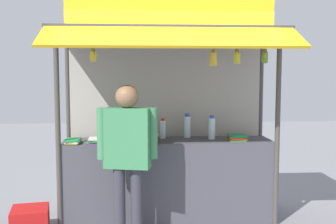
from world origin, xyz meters
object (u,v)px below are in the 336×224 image
Objects in this scene: water_bottle_rear_center at (163,129)px; magazine_stack_center at (237,138)px; water_bottle_left at (187,126)px; magazine_stack_back_left at (73,141)px; plastic_crate at (30,220)px; magazine_stack_far_right at (96,141)px; banana_bunch_inner_left at (213,59)px; water_bottle_mid_right at (212,128)px; banana_bunch_leftmost at (237,57)px; banana_bunch_rightmost at (265,57)px; vendor_person at (127,148)px; banana_bunch_inner_right at (93,56)px; magazine_stack_front_right at (149,138)px; water_bottle_front_left at (109,130)px.

water_bottle_rear_center reaches higher than magazine_stack_center.
magazine_stack_back_left is (-1.39, -0.34, -0.12)m from water_bottle_left.
plastic_crate is (-1.86, -0.52, -1.00)m from water_bottle_left.
magazine_stack_far_right is 1.67m from banana_bunch_inner_left.
magazine_stack_back_left is at bearing -173.08° from water_bottle_mid_right.
banana_bunch_leftmost is (0.81, -0.54, 0.88)m from water_bottle_rear_center.
magazine_stack_far_right is at bearing -172.11° from water_bottle_mid_right.
banana_bunch_leftmost is at bearing -0.23° from banana_bunch_inner_left.
banana_bunch_leftmost reaches higher than plastic_crate.
water_bottle_left reaches higher than water_bottle_rear_center.
water_bottle_mid_right is 1.18× the size of magazine_stack_far_right.
banana_bunch_inner_left is at bearing -137.14° from magazine_stack_center.
banana_bunch_rightmost reaches higher than water_bottle_rear_center.
banana_bunch_inner_left is (0.54, -0.54, 0.87)m from water_bottle_rear_center.
water_bottle_rear_center is 1.89m from plastic_crate.
water_bottle_mid_right reaches higher than magazine_stack_center.
banana_bunch_rightmost and banana_bunch_inner_left have the same top height.
water_bottle_rear_center is at bearing 20.25° from magazine_stack_far_right.
banana_bunch_inner_right is at bearing -21.13° from vendor_person.
water_bottle_mid_right is 0.80m from magazine_stack_front_right.
vendor_person is at bearing -131.77° from water_bottle_left.
vendor_person reaches higher than water_bottle_front_left.
banana_bunch_inner_left is (1.61, -0.23, 0.96)m from magazine_stack_back_left.
banana_bunch_leftmost is (1.61, -0.24, 0.97)m from magazine_stack_far_right.
water_bottle_rear_center is 0.93m from magazine_stack_center.
water_bottle_left is 1.08× the size of banana_bunch_rightmost.
vendor_person reaches higher than magazine_stack_back_left.
water_bottle_rear_center is at bearing -173.95° from water_bottle_left.
magazine_stack_center is 1.45m from vendor_person.
banana_bunch_inner_left is at bearing -152.25° from vendor_person.
magazine_stack_front_right is at bearing 164.92° from banana_bunch_rightmost.
banana_bunch_inner_left is at bearing -10.09° from magazine_stack_far_right.
banana_bunch_rightmost reaches higher than magazine_stack_far_right.
banana_bunch_inner_left reaches higher than water_bottle_mid_right.
water_bottle_left is at bearing 16.44° from magazine_stack_far_right.
plastic_crate is (-1.55, -0.49, -0.98)m from water_bottle_rear_center.
banana_bunch_leftmost is (-0.32, -0.00, -0.00)m from banana_bunch_rightmost.
water_bottle_front_left is at bearing 174.31° from magazine_stack_center.
water_bottle_mid_right reaches higher than water_bottle_front_left.
water_bottle_left is 1.22× the size of magazine_stack_far_right.
magazine_stack_center is 2.62m from plastic_crate.
banana_bunch_rightmost reaches higher than water_bottle_front_left.
water_bottle_rear_center is 0.68m from water_bottle_front_left.
banana_bunch_rightmost is at bearing -5.95° from magazine_stack_back_left.
banana_bunch_rightmost is (1.31, -0.35, 0.96)m from magazine_stack_front_right.
water_bottle_front_left is 0.80m from vendor_person.
magazine_stack_front_right is at bearing 153.86° from banana_bunch_inner_left.
water_bottle_front_left is at bearing 177.27° from water_bottle_mid_right.
banana_bunch_leftmost is at bearing -18.46° from water_bottle_front_left.
water_bottle_left is at bearing 111.71° from banana_bunch_inner_left.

